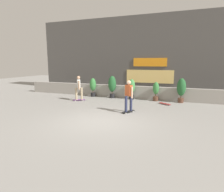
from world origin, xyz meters
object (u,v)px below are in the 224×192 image
(potted_plant_0, at_px, (93,86))
(potted_plant_2, at_px, (132,88))
(potted_plant_3, at_px, (156,90))
(skater_far_right, at_px, (129,95))
(potted_plant_4, at_px, (181,88))
(skater_by_wall_left, at_px, (79,87))
(skateboard_near_camera, at_px, (165,104))
(potted_plant_1, at_px, (112,85))

(potted_plant_0, xyz_separation_m, potted_plant_2, (3.04, -0.00, 0.02))
(potted_plant_3, relative_size, skater_far_right, 0.76)
(potted_plant_0, bearing_deg, potted_plant_2, -0.00)
(potted_plant_3, distance_m, potted_plant_4, 1.63)
(skater_by_wall_left, bearing_deg, potted_plant_3, 20.34)
(potted_plant_3, height_order, skateboard_near_camera, potted_plant_3)
(potted_plant_4, distance_m, skater_far_right, 4.42)
(potted_plant_1, bearing_deg, potted_plant_3, 0.00)
(potted_plant_3, height_order, skater_far_right, skater_far_right)
(potted_plant_1, bearing_deg, skateboard_near_camera, -14.31)
(skater_by_wall_left, xyz_separation_m, skateboard_near_camera, (5.61, 0.83, -0.88))
(skater_far_right, relative_size, skater_by_wall_left, 1.00)
(potted_plant_1, distance_m, skateboard_near_camera, 4.10)
(potted_plant_1, relative_size, skateboard_near_camera, 2.07)
(potted_plant_0, distance_m, potted_plant_3, 4.74)
(potted_plant_2, height_order, potted_plant_3, potted_plant_2)
(potted_plant_3, distance_m, skater_by_wall_left, 5.23)
(potted_plant_0, relative_size, potted_plant_3, 1.09)
(potted_plant_1, distance_m, skater_far_right, 4.32)
(potted_plant_1, relative_size, potted_plant_3, 1.25)
(potted_plant_4, height_order, skateboard_near_camera, potted_plant_4)
(potted_plant_2, xyz_separation_m, skater_far_right, (0.83, -3.66, 0.11))
(skater_far_right, xyz_separation_m, skateboard_near_camera, (1.58, 2.67, -0.88))
(potted_plant_3, bearing_deg, potted_plant_0, 180.00)
(potted_plant_1, bearing_deg, potted_plant_2, -0.00)
(skater_far_right, relative_size, skateboard_near_camera, 2.17)
(skateboard_near_camera, bearing_deg, skater_far_right, -120.57)
(potted_plant_3, xyz_separation_m, potted_plant_4, (1.61, 0.00, 0.22))
(skater_by_wall_left, bearing_deg, skateboard_near_camera, 8.38)
(skater_far_right, bearing_deg, potted_plant_2, 102.84)
(potted_plant_3, xyz_separation_m, skater_far_right, (-0.87, -3.66, 0.23))
(potted_plant_0, height_order, potted_plant_3, potted_plant_0)
(potted_plant_0, height_order, potted_plant_2, potted_plant_2)
(potted_plant_2, bearing_deg, skater_by_wall_left, -150.42)
(potted_plant_4, bearing_deg, potted_plant_1, 180.00)
(potted_plant_0, relative_size, potted_plant_2, 0.98)
(potted_plant_4, distance_m, skater_by_wall_left, 6.76)
(potted_plant_0, distance_m, potted_plant_4, 6.36)
(potted_plant_0, xyz_separation_m, skateboard_near_camera, (5.45, -0.99, -0.75))
(potted_plant_0, height_order, skater_by_wall_left, skater_by_wall_left)
(potted_plant_1, height_order, potted_plant_2, potted_plant_1)
(potted_plant_2, relative_size, skater_by_wall_left, 0.85)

